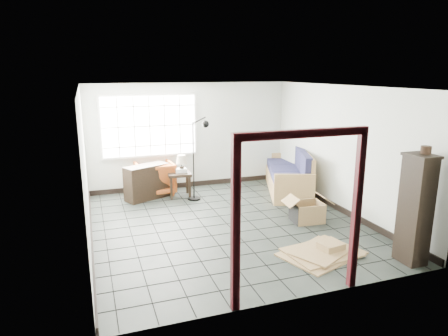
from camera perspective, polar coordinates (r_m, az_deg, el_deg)
name	(u,v)px	position (r m, az deg, el deg)	size (l,w,h in m)	color
ground	(227,224)	(7.77, 0.41, -7.97)	(5.50, 5.50, 0.00)	black
room_shell	(226,138)	(7.35, 0.35, 4.37)	(5.02, 5.52, 2.61)	silver
window_panel	(149,126)	(9.70, -10.60, 5.93)	(2.32, 0.08, 1.52)	silver
doorway_trim	(300,196)	(5.00, 10.86, -3.91)	(1.80, 0.08, 2.20)	#350C10
futon_sofa	(291,176)	(9.90, 9.50, -1.08)	(1.66, 2.52, 1.04)	olive
armchair	(155,176)	(9.63, -9.88, -1.17)	(0.84, 0.79, 0.87)	#973015
side_table	(179,177)	(9.35, -6.42, -1.23)	(0.58, 0.58, 0.58)	black
table_lamp	(182,160)	(9.27, -6.07, 1.10)	(0.31, 0.31, 0.41)	black
projector	(181,170)	(9.31, -6.16, -0.34)	(0.26, 0.20, 0.09)	silver
floor_lamp	(199,156)	(8.92, -3.53, 1.67)	(0.51, 0.42, 1.90)	black
console_shelf	(147,182)	(9.32, -10.93, -1.96)	(1.09, 0.78, 0.79)	black
tall_shelf	(415,209)	(6.66, 25.67, -5.25)	(0.36, 0.46, 1.70)	black
pot	(426,150)	(6.51, 26.89, 2.32)	(0.19, 0.19, 0.11)	black
open_box	(307,212)	(8.00, 11.78, -6.16)	(0.97, 0.53, 0.53)	olive
cardboard_pile	(323,252)	(6.73, 13.94, -11.51)	(1.47, 1.24, 0.18)	olive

